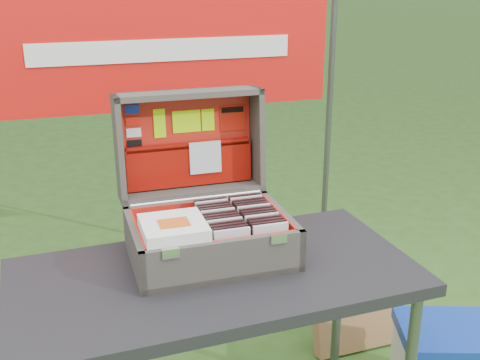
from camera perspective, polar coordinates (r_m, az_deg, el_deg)
name	(u,v)px	position (r m, az deg, el deg)	size (l,w,h in m)	color
table_top	(215,277)	(1.88, -2.38, -9.19)	(1.24, 0.62, 0.04)	#2A2A2C
table_leg_br	(337,314)	(2.46, 9.19, -12.40)	(0.04, 0.04, 0.74)	#59595B
suitcase	(205,180)	(1.91, -3.36, 0.00)	(0.50, 0.52, 0.49)	#514D45
suitcase_base_bottom	(211,254)	(1.95, -2.78, -7.07)	(0.50, 0.36, 0.02)	#514D45
suitcase_base_wall_front	(225,262)	(1.78, -1.40, -7.78)	(0.50, 0.02, 0.14)	#514D45
suitcase_base_wall_back	(198,218)	(2.08, -4.01, -3.61)	(0.50, 0.02, 0.14)	#514D45
suitcase_base_wall_left	(134,248)	(1.89, -9.99, -6.41)	(0.02, 0.36, 0.14)	#514D45
suitcase_base_wall_right	(281,229)	(1.99, 3.96, -4.64)	(0.02, 0.36, 0.14)	#514D45
suitcase_liner_floor	(211,251)	(1.95, -2.79, -6.73)	(0.46, 0.32, 0.01)	red
suitcase_latch_left	(171,253)	(1.71, -6.58, -6.93)	(0.05, 0.01, 0.03)	silver
suitcase_latch_right	(279,239)	(1.79, 3.69, -5.56)	(0.05, 0.01, 0.03)	silver
suitcase_hinge	(197,199)	(2.06, -4.12, -1.78)	(0.02, 0.02, 0.45)	silver
suitcase_lid_back	(186,140)	(2.13, -5.11, 3.77)	(0.50, 0.36, 0.02)	#514D45
suitcase_lid_rim_far	(188,94)	(2.05, -4.98, 8.13)	(0.50, 0.02, 0.14)	#514D45
suitcase_lid_rim_near	(192,191)	(2.12, -4.55, -1.02)	(0.50, 0.02, 0.14)	#514D45
suitcase_lid_rim_left	(119,150)	(2.04, -11.41, 2.85)	(0.02, 0.36, 0.14)	#514D45
suitcase_lid_rim_right	(257,138)	(2.14, 1.58, 4.03)	(0.02, 0.36, 0.14)	#514D45
suitcase_lid_liner	(187,141)	(2.12, -5.03, 3.71)	(0.46, 0.32, 0.01)	red
suitcase_liner_wall_front	(224,257)	(1.79, -1.52, -7.32)	(0.46, 0.01, 0.12)	red
suitcase_liner_wall_back	(199,217)	(2.06, -3.93, -3.50)	(0.46, 0.01, 0.12)	red
suitcase_liner_wall_left	(138,245)	(1.88, -9.61, -6.09)	(0.01, 0.32, 0.12)	red
suitcase_liner_wall_right	(278,227)	(1.99, 3.61, -4.43)	(0.01, 0.32, 0.12)	red
suitcase_lid_pocket	(189,165)	(2.12, -4.82, 1.41)	(0.44, 0.14, 0.03)	#8D0D05
suitcase_pocket_edge	(189,145)	(2.10, -4.87, 3.28)	(0.43, 0.02, 0.02)	#8D0D05
suitcase_pocket_cd	(205,157)	(2.11, -3.31, 2.16)	(0.11, 0.11, 0.01)	silver
lid_sticker_cc_a	(132,109)	(2.06, -10.20, 6.61)	(0.05, 0.03, 0.00)	#1933B2
lid_sticker_cc_b	(133,121)	(2.07, -10.12, 5.52)	(0.05, 0.03, 0.00)	red
lid_sticker_cc_c	(134,133)	(2.08, -10.04, 4.44)	(0.05, 0.03, 0.00)	white
lid_sticker_cc_d	(135,144)	(2.09, -9.96, 3.36)	(0.05, 0.03, 0.00)	black
lid_card_neon_tall	(160,123)	(2.09, -7.63, 5.33)	(0.04, 0.10, 0.00)	#ABEF05
lid_card_neon_main	(187,121)	(2.10, -5.09, 5.55)	(0.10, 0.08, 0.00)	#ABEF05
lid_card_neon_small	(208,120)	(2.12, -3.06, 5.72)	(0.05, 0.08, 0.00)	#ABEF05
lid_sticker_band	(233,118)	(2.14, -0.72, 5.90)	(0.09, 0.09, 0.00)	red
lid_sticker_band_bar	(232,110)	(2.14, -0.74, 6.69)	(0.08, 0.02, 0.00)	black
cd_left_0	(232,249)	(1.81, -0.75, -6.53)	(0.11, 0.01, 0.13)	silver
cd_left_1	(230,246)	(1.82, -0.93, -6.27)	(0.11, 0.01, 0.13)	black
cd_left_2	(228,243)	(1.84, -1.10, -6.01)	(0.11, 0.01, 0.13)	black
cd_left_3	(227,241)	(1.86, -1.28, -5.76)	(0.11, 0.01, 0.13)	black
cd_left_4	(225,238)	(1.88, -1.45, -5.51)	(0.11, 0.01, 0.13)	silver
cd_left_5	(223,235)	(1.89, -1.61, -5.26)	(0.11, 0.01, 0.13)	black
cd_left_6	(221,233)	(1.91, -1.78, -5.02)	(0.11, 0.01, 0.13)	black
cd_left_7	(220,230)	(1.93, -1.94, -4.78)	(0.11, 0.01, 0.13)	black
cd_left_8	(218,228)	(1.94, -2.10, -4.55)	(0.11, 0.01, 0.13)	silver
cd_left_9	(216,225)	(1.96, -2.25, -4.32)	(0.11, 0.01, 0.13)	black
cd_left_10	(215,223)	(1.98, -2.40, -4.10)	(0.11, 0.01, 0.13)	black
cd_left_11	(213,221)	(2.00, -2.55, -3.88)	(0.11, 0.01, 0.13)	black
cd_left_12	(212,218)	(2.01, -2.70, -3.66)	(0.11, 0.01, 0.13)	silver
cd_left_13	(210,216)	(2.03, -2.84, -3.45)	(0.11, 0.01, 0.13)	black
cd_right_0	(270,243)	(1.84, 2.90, -6.02)	(0.11, 0.01, 0.13)	silver
cd_right_1	(268,241)	(1.86, 2.69, -5.77)	(0.11, 0.01, 0.13)	black
cd_right_2	(266,238)	(1.88, 2.48, -5.52)	(0.11, 0.01, 0.13)	black
cd_right_3	(264,235)	(1.89, 2.28, -5.28)	(0.11, 0.01, 0.13)	black
cd_right_4	(262,233)	(1.91, 2.08, -5.04)	(0.11, 0.01, 0.13)	silver
cd_right_5	(260,230)	(1.93, 1.88, -4.80)	(0.11, 0.01, 0.13)	black
cd_right_6	(258,228)	(1.94, 1.69, -4.57)	(0.11, 0.01, 0.13)	black
cd_right_7	(256,226)	(1.96, 1.50, -4.34)	(0.11, 0.01, 0.13)	black
cd_right_8	(254,223)	(1.98, 1.31, -4.12)	(0.11, 0.01, 0.13)	silver
cd_right_9	(252,221)	(1.99, 1.13, -3.90)	(0.11, 0.01, 0.13)	black
cd_right_10	(250,219)	(2.01, 0.95, -3.68)	(0.11, 0.01, 0.13)	black
cd_right_11	(248,216)	(2.03, 0.77, -3.47)	(0.11, 0.01, 0.13)	black
cd_right_12	(246,214)	(2.05, 0.60, -3.26)	(0.11, 0.01, 0.13)	silver
cd_right_13	(245,212)	(2.06, 0.43, -3.06)	(0.11, 0.01, 0.13)	black
songbook_0	(174,232)	(1.81, -6.31, -4.91)	(0.19, 0.19, 0.01)	white
songbook_1	(174,230)	(1.81, -6.32, -4.77)	(0.19, 0.19, 0.01)	white
songbook_2	(174,229)	(1.81, -6.32, -4.62)	(0.19, 0.19, 0.01)	white
songbook_3	(173,227)	(1.81, -6.33, -4.48)	(0.19, 0.19, 0.01)	white
songbook_4	(173,226)	(1.80, -6.33, -4.33)	(0.19, 0.19, 0.01)	white
songbook_5	(173,224)	(1.80, -6.34, -4.19)	(0.19, 0.19, 0.01)	white
songbook_6	(173,223)	(1.80, -6.35, -4.04)	(0.19, 0.19, 0.01)	white
songbook_graphic	(174,223)	(1.79, -6.29, -4.05)	(0.09, 0.07, 0.00)	#D85919
cooler_lid	(454,334)	(2.51, 19.65, -13.56)	(0.41, 0.31, 0.05)	#1035A1
cardboard_box	(356,301)	(2.84, 10.99, -11.22)	(0.42, 0.07, 0.45)	#A36940
banner_post_right	(328,131)	(3.17, 8.35, 4.66)	(0.03, 0.03, 1.70)	#59595B
banner	(163,50)	(2.81, -7.27, 12.13)	(1.60, 0.01, 0.55)	red
banner_text	(164,50)	(2.80, -7.23, 12.11)	(1.20, 0.00, 0.10)	white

